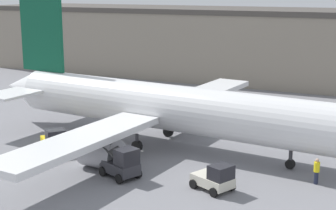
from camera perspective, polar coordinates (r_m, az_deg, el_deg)
ground_plane at (r=42.90m, az=-0.00°, el=-4.60°), size 400.00×400.00×0.00m
terminal_building at (r=76.34m, az=4.13°, el=6.98°), size 68.45×14.52×9.98m
airplane at (r=42.53m, az=-1.16°, el=-0.16°), size 36.20×33.37×12.24m
ground_crew_worker at (r=36.09m, az=16.14°, el=-6.98°), size 0.40×0.40×1.80m
baggage_tug at (r=42.18m, az=-12.46°, el=-3.92°), size 3.26×3.16×2.00m
belt_loader_truck at (r=35.87m, az=-5.13°, el=-6.49°), size 3.16×2.73×2.23m
pushback_tug at (r=33.79m, az=5.26°, el=-8.07°), size 3.08×2.73×1.87m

